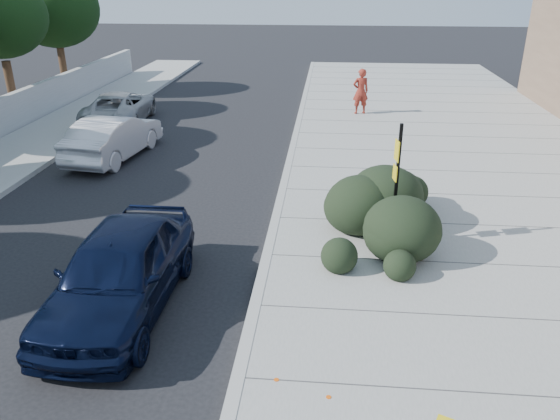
{
  "coord_description": "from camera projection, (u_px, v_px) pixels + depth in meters",
  "views": [
    {
      "loc": [
        1.25,
        -8.57,
        5.89
      ],
      "look_at": [
        0.24,
        2.53,
        1.0
      ],
      "focal_mm": 35.0,
      "sensor_mm": 36.0,
      "label": 1
    }
  ],
  "objects": [
    {
      "name": "ground",
      "position": [
        255.0,
        312.0,
        10.28
      ],
      "size": [
        120.0,
        120.0,
        0.0
      ],
      "primitive_type": "plane",
      "color": "black",
      "rests_on": "ground"
    },
    {
      "name": "wagon_silver",
      "position": [
        114.0,
        137.0,
        18.49
      ],
      "size": [
        2.14,
        4.63,
        1.47
      ],
      "primitive_type": "imported",
      "rotation": [
        0.0,
        0.0,
        3.01
      ],
      "color": "silver",
      "rests_on": "ground"
    },
    {
      "name": "suv_silver",
      "position": [
        120.0,
        107.0,
        22.84
      ],
      "size": [
        2.63,
        5.0,
        1.34
      ],
      "primitive_type": "imported",
      "rotation": [
        0.0,
        0.0,
        3.23
      ],
      "color": "#97999C",
      "rests_on": "ground"
    },
    {
      "name": "sign_post",
      "position": [
        396.0,
        178.0,
        11.95
      ],
      "size": [
        0.12,
        0.32,
        2.8
      ],
      "rotation": [
        0.0,
        0.0,
        0.15
      ],
      "color": "black",
      "rests_on": "sidewalk_near"
    },
    {
      "name": "tree_far_f",
      "position": [
        54.0,
        9.0,
        26.97
      ],
      "size": [
        4.4,
        4.4,
        6.07
      ],
      "color": "#332114",
      "rests_on": "ground"
    },
    {
      "name": "hedge",
      "position": [
        382.0,
        200.0,
        12.76
      ],
      "size": [
        3.28,
        4.85,
        1.66
      ],
      "primitive_type": "ellipsoid",
      "rotation": [
        0.0,
        0.0,
        0.26
      ],
      "color": "black",
      "rests_on": "sidewalk_near"
    },
    {
      "name": "curb_near",
      "position": [
        279.0,
        204.0,
        14.81
      ],
      "size": [
        0.22,
        50.0,
        0.17
      ],
      "primitive_type": "cube",
      "color": "#9E9E99",
      "rests_on": "ground"
    },
    {
      "name": "sidewalk_near",
      "position": [
        491.0,
        212.0,
        14.34
      ],
      "size": [
        11.2,
        50.0,
        0.15
      ],
      "primitive_type": "cube",
      "color": "gray",
      "rests_on": "ground"
    },
    {
      "name": "pedestrian",
      "position": [
        361.0,
        91.0,
        23.63
      ],
      "size": [
        0.8,
        0.63,
        1.94
      ],
      "primitive_type": "imported",
      "rotation": [
        0.0,
        0.0,
        3.39
      ],
      "color": "maroon",
      "rests_on": "sidewalk_near"
    },
    {
      "name": "bike_rack",
      "position": [
        349.0,
        210.0,
        13.06
      ],
      "size": [
        0.08,
        0.57,
        0.84
      ],
      "rotation": [
        0.0,
        0.0,
        -0.05
      ],
      "color": "black",
      "rests_on": "sidewalk_near"
    },
    {
      "name": "sedan_navy",
      "position": [
        120.0,
        271.0,
        10.09
      ],
      "size": [
        1.97,
        4.76,
        1.61
      ],
      "primitive_type": "imported",
      "rotation": [
        0.0,
        0.0,
        -0.01
      ],
      "color": "black",
      "rests_on": "ground"
    }
  ]
}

